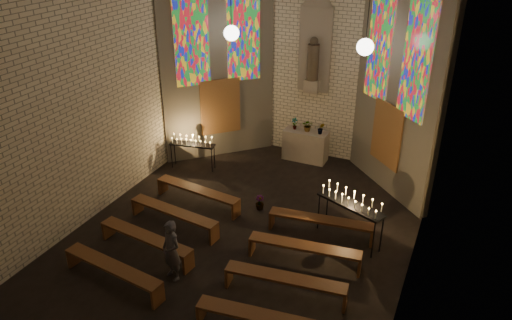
# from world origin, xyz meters

# --- Properties ---
(floor) EXTENTS (12.00, 12.00, 0.00)m
(floor) POSITION_xyz_m (0.00, 0.00, 0.00)
(floor) COLOR black
(floor) RESTS_ON ground
(room) EXTENTS (8.22, 12.43, 7.00)m
(room) POSITION_xyz_m (-0.00, 3.37, 3.72)
(room) COLOR #EEE2C7
(room) RESTS_ON ground
(altar) EXTENTS (1.40, 0.60, 1.00)m
(altar) POSITION_xyz_m (0.00, 5.45, 0.50)
(altar) COLOR #B6A794
(altar) RESTS_ON ground
(flower_vase_left) EXTENTS (0.22, 0.16, 0.39)m
(flower_vase_left) POSITION_xyz_m (-0.40, 5.45, 1.19)
(flower_vase_left) COLOR #4C723F
(flower_vase_left) RESTS_ON altar
(flower_vase_center) EXTENTS (0.41, 0.37, 0.39)m
(flower_vase_center) POSITION_xyz_m (0.04, 5.48, 1.19)
(flower_vase_center) COLOR #4C723F
(flower_vase_center) RESTS_ON altar
(flower_vase_right) EXTENTS (0.25, 0.22, 0.38)m
(flower_vase_right) POSITION_xyz_m (0.49, 5.43, 1.19)
(flower_vase_right) COLOR #4C723F
(flower_vase_right) RESTS_ON altar
(aisle_flower_pot) EXTENTS (0.29, 0.29, 0.41)m
(aisle_flower_pot) POSITION_xyz_m (-0.11, 2.07, 0.21)
(aisle_flower_pot) COLOR #4C723F
(aisle_flower_pot) RESTS_ON ground
(votive_stand_left) EXTENTS (1.45, 0.59, 1.04)m
(votive_stand_left) POSITION_xyz_m (-3.00, 3.42, 0.89)
(votive_stand_left) COLOR black
(votive_stand_left) RESTS_ON ground
(votive_stand_right) EXTENTS (1.78, 1.06, 1.29)m
(votive_stand_right) POSITION_xyz_m (2.44, 1.70, 1.11)
(votive_stand_right) COLOR black
(votive_stand_right) RESTS_ON ground
(pew_left_0) EXTENTS (2.61, 0.68, 0.50)m
(pew_left_0) POSITION_xyz_m (-1.76, 1.60, 0.40)
(pew_left_0) COLOR #563118
(pew_left_0) RESTS_ON ground
(pew_right_0) EXTENTS (2.61, 0.68, 0.50)m
(pew_right_0) POSITION_xyz_m (1.76, 1.60, 0.40)
(pew_right_0) COLOR #563118
(pew_right_0) RESTS_ON ground
(pew_left_1) EXTENTS (2.61, 0.68, 0.50)m
(pew_left_1) POSITION_xyz_m (-1.76, 0.40, 0.40)
(pew_left_1) COLOR #563118
(pew_left_1) RESTS_ON ground
(pew_right_1) EXTENTS (2.61, 0.68, 0.50)m
(pew_right_1) POSITION_xyz_m (1.76, 0.40, 0.40)
(pew_right_1) COLOR #563118
(pew_right_1) RESTS_ON ground
(pew_left_2) EXTENTS (2.61, 0.68, 0.50)m
(pew_left_2) POSITION_xyz_m (-1.76, -0.80, 0.40)
(pew_left_2) COLOR #563118
(pew_left_2) RESTS_ON ground
(pew_right_2) EXTENTS (2.61, 0.68, 0.50)m
(pew_right_2) POSITION_xyz_m (1.76, -0.80, 0.40)
(pew_right_2) COLOR #563118
(pew_right_2) RESTS_ON ground
(pew_left_3) EXTENTS (2.61, 0.68, 0.50)m
(pew_left_3) POSITION_xyz_m (-1.76, -2.00, 0.40)
(pew_left_3) COLOR #563118
(pew_left_3) RESTS_ON ground
(pew_right_3) EXTENTS (2.61, 0.68, 0.50)m
(pew_right_3) POSITION_xyz_m (1.76, -2.00, 0.40)
(pew_right_3) COLOR #563118
(pew_right_3) RESTS_ON ground
(visitor) EXTENTS (0.62, 0.51, 1.45)m
(visitor) POSITION_xyz_m (-0.70, -1.29, 0.72)
(visitor) COLOR #45434D
(visitor) RESTS_ON ground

